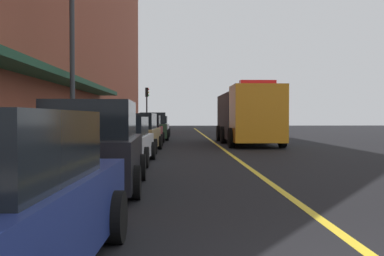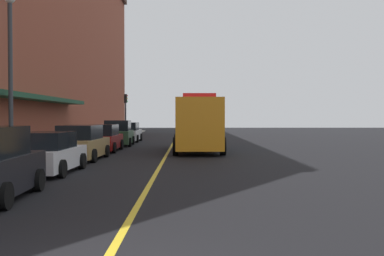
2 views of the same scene
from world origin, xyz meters
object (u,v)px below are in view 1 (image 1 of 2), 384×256
object	(u,v)px
parked_car_2	(122,141)
parking_meter_0	(138,123)
parking_meter_1	(135,124)
utility_truck	(247,116)
parked_car_1	(94,149)
traffic_light_near	(147,101)
parking_meter_3	(93,130)
parked_car_4	(146,131)
street_lamp_left	(72,37)
parked_car_3	(136,134)
parked_car_6	(157,127)
parked_car_5	(153,127)

from	to	relation	value
parked_car_2	parking_meter_0	world-z (taller)	parked_car_2
parking_meter_1	utility_truck	bearing A→B (deg)	-45.84
parked_car_1	traffic_light_near	xyz separation A→B (m)	(-1.36, 35.54, 2.29)
parking_meter_0	parking_meter_3	distance (m)	18.89
parked_car_4	parking_meter_3	xyz separation A→B (m)	(-1.38, -8.42, 0.29)
parked_car_1	street_lamp_left	size ratio (longest dim) A/B	0.61
parked_car_3	traffic_light_near	bearing A→B (deg)	4.89
parked_car_4	street_lamp_left	distance (m)	10.07
parked_car_3	parking_meter_1	xyz separation A→B (m)	(-1.32, 13.03, 0.26)
parking_meter_1	street_lamp_left	bearing A→B (deg)	-92.04
parking_meter_0	traffic_light_near	world-z (taller)	traffic_light_near
parked_car_1	parking_meter_0	bearing A→B (deg)	0.99
parked_car_6	parked_car_3	bearing A→B (deg)	179.47
utility_truck	parking_meter_1	distance (m)	10.24
parked_car_1	parking_meter_1	world-z (taller)	parked_car_1
parked_car_5	parking_meter_3	xyz separation A→B (m)	(-1.46, -13.81, 0.20)
utility_truck	traffic_light_near	distance (m)	20.48
parked_car_3	parked_car_4	distance (m)	5.38
street_lamp_left	parked_car_1	bearing A→B (deg)	-73.60
traffic_light_near	parking_meter_3	bearing A→B (deg)	-90.13
parking_meter_1	street_lamp_left	world-z (taller)	street_lamp_left
parked_car_1	street_lamp_left	bearing A→B (deg)	14.32
parked_car_3	parking_meter_3	xyz separation A→B (m)	(-1.32, -3.04, 0.26)
parked_car_1	parked_car_3	size ratio (longest dim) A/B	0.93
parked_car_1	parking_meter_0	xyz separation A→B (m)	(-1.43, 26.54, 0.19)
parked_car_6	parking_meter_1	bearing A→B (deg)	153.60
parked_car_2	parking_meter_1	world-z (taller)	parked_car_2
street_lamp_left	traffic_light_near	xyz separation A→B (m)	(0.66, 28.66, -1.24)
parked_car_5	street_lamp_left	size ratio (longest dim) A/B	0.61
utility_truck	parking_meter_0	world-z (taller)	utility_truck
utility_truck	parking_meter_0	size ratio (longest dim) A/B	6.90
traffic_light_near	parked_car_6	bearing A→B (deg)	-80.91
parked_car_3	parking_meter_1	distance (m)	13.10
parked_car_4	parked_car_6	size ratio (longest dim) A/B	1.05
parked_car_3	parked_car_5	bearing A→B (deg)	1.24
parked_car_1	parked_car_6	size ratio (longest dim) A/B	0.92
parked_car_5	parking_meter_1	xyz separation A→B (m)	(-1.46, 2.25, 0.20)
parked_car_6	parking_meter_3	size ratio (longest dim) A/B	3.46
parked_car_3	parked_car_6	distance (m)	16.00
street_lamp_left	traffic_light_near	bearing A→B (deg)	88.68
street_lamp_left	parking_meter_0	bearing A→B (deg)	88.25
parked_car_3	parked_car_6	bearing A→B (deg)	1.43
parked_car_1	parking_meter_3	size ratio (longest dim) A/B	3.19
parked_car_3	traffic_light_near	distance (m)	24.99
parking_meter_0	parked_car_6	bearing A→B (deg)	5.74
parked_car_6	street_lamp_left	bearing A→B (deg)	174.06
parked_car_3	parked_car_1	bearing A→B (deg)	-177.42
street_lamp_left	parked_car_6	bearing A→B (deg)	84.01
parked_car_4	traffic_light_near	bearing A→B (deg)	3.68
parked_car_4	street_lamp_left	size ratio (longest dim) A/B	0.70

